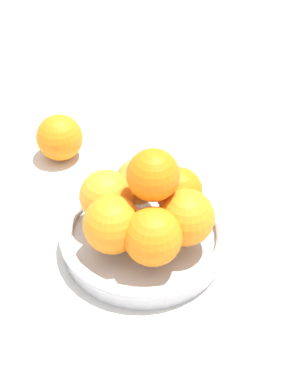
# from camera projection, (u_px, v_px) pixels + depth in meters

# --- Properties ---
(ground_plane) EXTENTS (4.00, 4.00, 0.00)m
(ground_plane) POSITION_uv_depth(u_px,v_px,m) (144.00, 245.00, 0.77)
(ground_plane) COLOR beige
(fruit_bowl) EXTENTS (0.24, 0.24, 0.04)m
(fruit_bowl) POSITION_uv_depth(u_px,v_px,m) (144.00, 236.00, 0.76)
(fruit_bowl) COLOR silver
(fruit_bowl) RESTS_ON ground_plane
(orange_pile) EXTENTS (0.18, 0.19, 0.13)m
(orange_pile) POSITION_uv_depth(u_px,v_px,m) (145.00, 206.00, 0.71)
(orange_pile) COLOR orange
(orange_pile) RESTS_ON fruit_bowl
(stray_orange) EXTENTS (0.08, 0.08, 0.08)m
(stray_orange) POSITION_uv_depth(u_px,v_px,m) (60.00, 138.00, 0.90)
(stray_orange) COLOR orange
(stray_orange) RESTS_ON ground_plane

